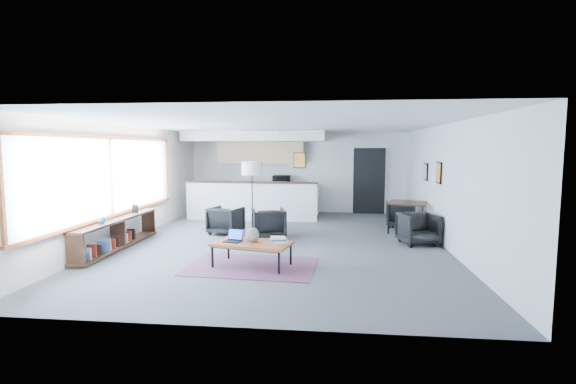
# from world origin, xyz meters

# --- Properties ---
(room) EXTENTS (7.02, 9.02, 2.62)m
(room) POSITION_xyz_m (0.00, 0.00, 1.30)
(room) COLOR #47474A
(room) RESTS_ON ground
(window) EXTENTS (0.10, 5.95, 1.66)m
(window) POSITION_xyz_m (-3.46, -0.90, 1.46)
(window) COLOR #8CBFFF
(window) RESTS_ON room
(console) EXTENTS (0.35, 3.00, 0.80)m
(console) POSITION_xyz_m (-3.30, -1.05, 0.33)
(console) COLOR #311C11
(console) RESTS_ON floor
(kitchenette) EXTENTS (4.20, 1.96, 2.60)m
(kitchenette) POSITION_xyz_m (-1.20, 3.71, 1.38)
(kitchenette) COLOR white
(kitchenette) RESTS_ON floor
(doorway) EXTENTS (1.10, 0.12, 2.15)m
(doorway) POSITION_xyz_m (2.30, 4.42, 1.07)
(doorway) COLOR black
(doorway) RESTS_ON room
(track_light) EXTENTS (1.60, 0.07, 0.15)m
(track_light) POSITION_xyz_m (-0.59, 2.20, 2.53)
(track_light) COLOR silver
(track_light) RESTS_ON room
(wall_art_lower) EXTENTS (0.03, 0.38, 0.48)m
(wall_art_lower) POSITION_xyz_m (3.47, 0.40, 1.55)
(wall_art_lower) COLOR black
(wall_art_lower) RESTS_ON room
(wall_art_upper) EXTENTS (0.03, 0.34, 0.44)m
(wall_art_upper) POSITION_xyz_m (3.47, 1.70, 1.50)
(wall_art_upper) COLOR black
(wall_art_upper) RESTS_ON room
(kilim_rug) EXTENTS (2.34, 1.67, 0.01)m
(kilim_rug) POSITION_xyz_m (-0.27, -1.99, 0.01)
(kilim_rug) COLOR #512A3F
(kilim_rug) RESTS_ON floor
(coffee_table) EXTENTS (1.47, 1.00, 0.44)m
(coffee_table) POSITION_xyz_m (-0.27, -1.99, 0.41)
(coffee_table) COLOR brown
(coffee_table) RESTS_ON floor
(laptop) EXTENTS (0.35, 0.31, 0.21)m
(laptop) POSITION_xyz_m (-0.61, -1.94, 0.50)
(laptop) COLOR black
(laptop) RESTS_ON coffee_table
(ceramic_pot) EXTENTS (0.25, 0.25, 0.25)m
(ceramic_pot) POSITION_xyz_m (-0.28, -1.94, 0.56)
(ceramic_pot) COLOR gray
(ceramic_pot) RESTS_ON coffee_table
(book_stack) EXTENTS (0.35, 0.30, 0.10)m
(book_stack) POSITION_xyz_m (0.19, -1.94, 0.48)
(book_stack) COLOR silver
(book_stack) RESTS_ON coffee_table
(coaster) EXTENTS (0.10, 0.10, 0.01)m
(coaster) POSITION_xyz_m (-0.13, -2.16, 0.44)
(coaster) COLOR #E5590C
(coaster) RESTS_ON coffee_table
(armchair_left) EXTENTS (0.86, 0.82, 0.73)m
(armchair_left) POSITION_xyz_m (-1.46, 0.75, 0.37)
(armchair_left) COLOR black
(armchair_left) RESTS_ON floor
(armchair_right) EXTENTS (0.90, 0.87, 0.76)m
(armchair_right) POSITION_xyz_m (-0.34, 0.40, 0.38)
(armchair_right) COLOR black
(armchair_right) RESTS_ON floor
(floor_lamp) EXTENTS (0.58, 0.58, 1.77)m
(floor_lamp) POSITION_xyz_m (-0.84, 0.96, 1.54)
(floor_lamp) COLOR black
(floor_lamp) RESTS_ON floor
(dining_table) EXTENTS (1.11, 1.11, 0.76)m
(dining_table) POSITION_xyz_m (3.00, 1.45, 0.69)
(dining_table) COLOR #311C11
(dining_table) RESTS_ON floor
(dining_chair_near) EXTENTS (0.75, 0.73, 0.64)m
(dining_chair_near) POSITION_xyz_m (3.00, 0.09, 0.32)
(dining_chair_near) COLOR black
(dining_chair_near) RESTS_ON floor
(dining_chair_far) EXTENTS (0.67, 0.63, 0.63)m
(dining_chair_far) POSITION_xyz_m (2.94, 2.16, 0.32)
(dining_chair_far) COLOR black
(dining_chair_far) RESTS_ON floor
(microwave) EXTENTS (0.54, 0.31, 0.36)m
(microwave) POSITION_xyz_m (-0.50, 4.15, 1.11)
(microwave) COLOR black
(microwave) RESTS_ON kitchenette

